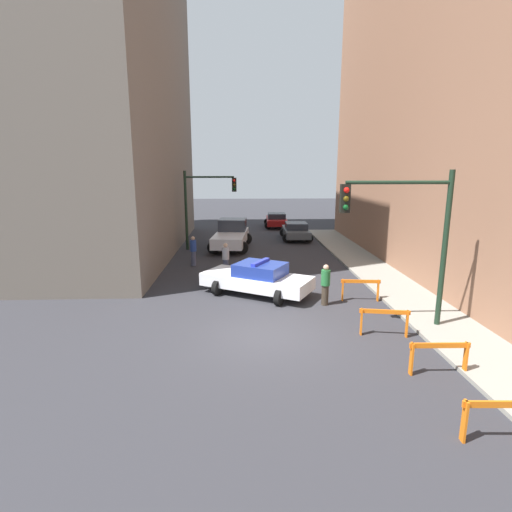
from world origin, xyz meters
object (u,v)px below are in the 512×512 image
object	(u,v)px
pedestrian_crossing	(226,259)
pedestrian_sidewalk	(325,284)
barrier_corner	(361,286)
parked_car_near	(296,231)
white_truck	(231,235)
barrier_mid	(439,353)
barrier_front	(502,414)
pedestrian_corner	(193,250)
barrier_back	(384,318)
parked_car_mid	(276,220)
traffic_light_near	(412,226)
police_car	(257,278)
traffic_light_far	(202,199)

from	to	relation	value
pedestrian_crossing	pedestrian_sidewalk	world-z (taller)	same
barrier_corner	parked_car_near	bearing A→B (deg)	92.52
white_truck	barrier_mid	bearing A→B (deg)	-65.96
white_truck	barrier_mid	xyz separation A→B (m)	(5.80, -17.47, -0.29)
barrier_front	pedestrian_corner	bearing A→B (deg)	117.13
pedestrian_corner	barrier_back	bearing A→B (deg)	126.28
parked_car_near	barrier_mid	distance (m)	20.68
parked_car_near	white_truck	bearing A→B (deg)	-145.44
barrier_corner	parked_car_mid	bearing A→B (deg)	94.15
traffic_light_near	barrier_mid	world-z (taller)	traffic_light_near
pedestrian_crossing	barrier_back	size ratio (longest dim) A/B	1.05
police_car	barrier_back	xyz separation A→B (m)	(3.92, -4.53, -0.11)
barrier_front	barrier_back	size ratio (longest dim) A/B	1.01
pedestrian_sidewalk	barrier_mid	world-z (taller)	pedestrian_sidewalk
barrier_back	barrier_mid	bearing A→B (deg)	-77.61
police_car	parked_car_near	bearing A→B (deg)	15.08
white_truck	parked_car_near	size ratio (longest dim) A/B	1.28
police_car	white_truck	size ratio (longest dim) A/B	0.90
white_truck	barrier_corner	bearing A→B (deg)	-58.52
white_truck	pedestrian_crossing	world-z (taller)	white_truck
traffic_light_far	white_truck	size ratio (longest dim) A/B	0.93
pedestrian_corner	barrier_mid	bearing A→B (deg)	122.23
traffic_light_near	pedestrian_corner	bearing A→B (deg)	131.26
white_truck	pedestrian_corner	size ratio (longest dim) A/B	3.36
traffic_light_near	parked_car_mid	world-z (taller)	traffic_light_near
pedestrian_corner	pedestrian_sidewalk	distance (m)	9.13
pedestrian_corner	barrier_corner	bearing A→B (deg)	139.68
traffic_light_near	parked_car_near	bearing A→B (deg)	94.20
traffic_light_far	police_car	distance (m)	10.84
pedestrian_sidewalk	barrier_front	bearing A→B (deg)	-118.67
traffic_light_far	pedestrian_sidewalk	distance (m)	13.10
traffic_light_far	pedestrian_corner	bearing A→B (deg)	-92.08
pedestrian_sidewalk	pedestrian_corner	bearing A→B (deg)	90.30
barrier_front	barrier_back	world-z (taller)	same
parked_car_near	barrier_front	distance (m)	23.34
traffic_light_far	police_car	xyz separation A→B (m)	(3.19, -10.01, -2.67)
pedestrian_crossing	barrier_back	world-z (taller)	pedestrian_crossing
police_car	parked_car_mid	size ratio (longest dim) A/B	1.14
barrier_front	traffic_light_far	bearing A→B (deg)	111.06
police_car	pedestrian_sidewalk	distance (m)	3.01
white_truck	barrier_corner	distance (m)	12.69
pedestrian_corner	police_car	bearing A→B (deg)	121.81
pedestrian_corner	pedestrian_sidewalk	bearing A→B (deg)	131.19
pedestrian_sidewalk	barrier_mid	bearing A→B (deg)	-112.61
barrier_back	police_car	bearing A→B (deg)	130.90
barrier_front	barrier_corner	distance (m)	8.72
pedestrian_corner	traffic_light_far	bearing A→B (deg)	-91.94
traffic_light_far	traffic_light_near	bearing A→B (deg)	-60.01
barrier_front	police_car	bearing A→B (deg)	114.41
pedestrian_sidewalk	pedestrian_crossing	bearing A→B (deg)	90.09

